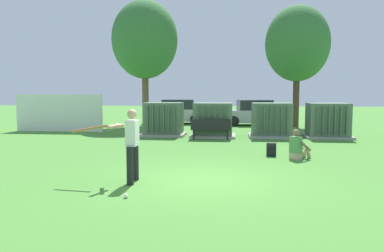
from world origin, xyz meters
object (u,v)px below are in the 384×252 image
at_px(transformer_mid_west, 213,120).
at_px(parked_car_left_of_center, 253,113).
at_px(transformer_east, 328,121).
at_px(parked_car_leftmost, 176,112).
at_px(seated_spectator, 298,147).
at_px(transformer_mid_east, 271,121).
at_px(batter, 130,142).
at_px(backpack, 271,150).
at_px(transformer_west, 164,120).
at_px(sports_ball, 126,196).
at_px(park_bench, 211,128).

bearing_deg(transformer_mid_west, parked_car_left_of_center, 71.77).
xyz_separation_m(transformer_east, parked_car_leftmost, (-8.18, 7.22, -0.04)).
bearing_deg(seated_spectator, transformer_mid_east, 92.44).
height_order(transformer_mid_west, batter, batter).
height_order(backpack, parked_car_leftmost, parked_car_leftmost).
relative_size(transformer_mid_west, backpack, 4.77).
bearing_deg(backpack, transformer_west, 130.18).
xyz_separation_m(sports_ball, backpack, (3.44, 5.42, 0.17)).
bearing_deg(parked_car_leftmost, transformer_west, -86.57).
relative_size(park_bench, parked_car_left_of_center, 0.42).
bearing_deg(transformer_east, sports_ball, -121.22).
xyz_separation_m(transformer_west, parked_car_left_of_center, (4.64, 6.40, -0.04)).
bearing_deg(parked_car_left_of_center, seated_spectator, -86.42).
bearing_deg(park_bench, transformer_east, 12.00).
height_order(transformer_mid_west, backpack, transformer_mid_west).
relative_size(sports_ball, backpack, 0.20).
bearing_deg(parked_car_left_of_center, transformer_mid_east, -85.39).
bearing_deg(parked_car_leftmost, parked_car_left_of_center, -8.24).
relative_size(batter, parked_car_left_of_center, 0.40).
bearing_deg(transformer_mid_east, transformer_west, 178.91).
distance_m(parked_car_leftmost, parked_car_left_of_center, 5.12).
bearing_deg(parked_car_left_of_center, transformer_east, -64.39).
distance_m(sports_ball, parked_car_leftmost, 18.13).
height_order(sports_ball, seated_spectator, seated_spectator).
bearing_deg(transformer_west, parked_car_left_of_center, 54.07).
relative_size(transformer_west, parked_car_left_of_center, 0.48).
xyz_separation_m(backpack, parked_car_left_of_center, (0.01, 11.89, 0.54)).
bearing_deg(backpack, transformer_mid_west, 113.14).
bearing_deg(batter, transformer_mid_west, 80.82).
relative_size(sports_ball, parked_car_leftmost, 0.02).
height_order(seated_spectator, backpack, seated_spectator).
relative_size(backpack, parked_car_left_of_center, 0.10).
bearing_deg(seated_spectator, backpack, 149.27).
height_order(transformer_east, seated_spectator, transformer_east).
relative_size(transformer_west, backpack, 4.77).
xyz_separation_m(park_bench, seated_spectator, (3.05, -4.72, -0.16)).
bearing_deg(parked_car_leftmost, park_bench, -71.56).
relative_size(transformer_mid_east, park_bench, 1.15).
distance_m(transformer_mid_east, batter, 10.38).
distance_m(transformer_mid_west, batter, 9.37).
relative_size(park_bench, sports_ball, 20.33).
xyz_separation_m(park_bench, batter, (-1.43, -8.35, 0.44)).
xyz_separation_m(sports_ball, seated_spectator, (4.22, 4.95, 0.33)).
distance_m(transformer_west, park_bench, 2.67).
bearing_deg(transformer_east, backpack, -120.00).
distance_m(transformer_mid_east, transformer_east, 2.58).
relative_size(transformer_mid_east, backpack, 4.77).
bearing_deg(parked_car_leftmost, transformer_east, -41.44).
bearing_deg(park_bench, backpack, -61.95).
height_order(sports_ball, parked_car_leftmost, parked_car_leftmost).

